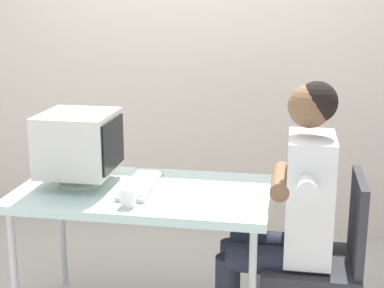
{
  "coord_description": "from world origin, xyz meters",
  "views": [
    {
      "loc": [
        0.73,
        -2.69,
        1.71
      ],
      "look_at": [
        0.25,
        0.0,
        1.0
      ],
      "focal_mm": 53.68,
      "sensor_mm": 36.0,
      "label": 1
    }
  ],
  "objects_px": {
    "keyboard": "(141,184)",
    "office_chair": "(325,253)",
    "desk": "(144,199)",
    "crt_monitor": "(79,144)",
    "desk_mug": "(128,197)",
    "person_seated": "(290,205)"
  },
  "relations": [
    {
      "from": "office_chair",
      "to": "person_seated",
      "type": "height_order",
      "value": "person_seated"
    },
    {
      "from": "person_seated",
      "to": "desk_mug",
      "type": "distance_m",
      "value": 0.79
    },
    {
      "from": "keyboard",
      "to": "person_seated",
      "type": "distance_m",
      "value": 0.76
    },
    {
      "from": "office_chair",
      "to": "person_seated",
      "type": "distance_m",
      "value": 0.3
    },
    {
      "from": "keyboard",
      "to": "office_chair",
      "type": "height_order",
      "value": "office_chair"
    },
    {
      "from": "person_seated",
      "to": "office_chair",
      "type": "bearing_deg",
      "value": 0.0
    },
    {
      "from": "crt_monitor",
      "to": "desk_mug",
      "type": "relative_size",
      "value": 4.29
    },
    {
      "from": "crt_monitor",
      "to": "keyboard",
      "type": "height_order",
      "value": "crt_monitor"
    },
    {
      "from": "crt_monitor",
      "to": "office_chair",
      "type": "relative_size",
      "value": 0.44
    },
    {
      "from": "desk",
      "to": "office_chair",
      "type": "height_order",
      "value": "office_chair"
    },
    {
      "from": "desk",
      "to": "keyboard",
      "type": "height_order",
      "value": "keyboard"
    },
    {
      "from": "keyboard",
      "to": "office_chair",
      "type": "bearing_deg",
      "value": -2.65
    },
    {
      "from": "desk",
      "to": "person_seated",
      "type": "height_order",
      "value": "person_seated"
    },
    {
      "from": "desk",
      "to": "desk_mug",
      "type": "relative_size",
      "value": 14.45
    },
    {
      "from": "office_chair",
      "to": "desk",
      "type": "bearing_deg",
      "value": 178.87
    },
    {
      "from": "person_seated",
      "to": "desk_mug",
      "type": "height_order",
      "value": "person_seated"
    },
    {
      "from": "desk",
      "to": "keyboard",
      "type": "bearing_deg",
      "value": 128.29
    },
    {
      "from": "desk_mug",
      "to": "office_chair",
      "type": "bearing_deg",
      "value": 14.0
    },
    {
      "from": "keyboard",
      "to": "person_seated",
      "type": "relative_size",
      "value": 0.36
    },
    {
      "from": "desk",
      "to": "desk_mug",
      "type": "bearing_deg",
      "value": -91.26
    },
    {
      "from": "keyboard",
      "to": "desk_mug",
      "type": "distance_m",
      "value": 0.28
    },
    {
      "from": "desk",
      "to": "crt_monitor",
      "type": "distance_m",
      "value": 0.44
    }
  ]
}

